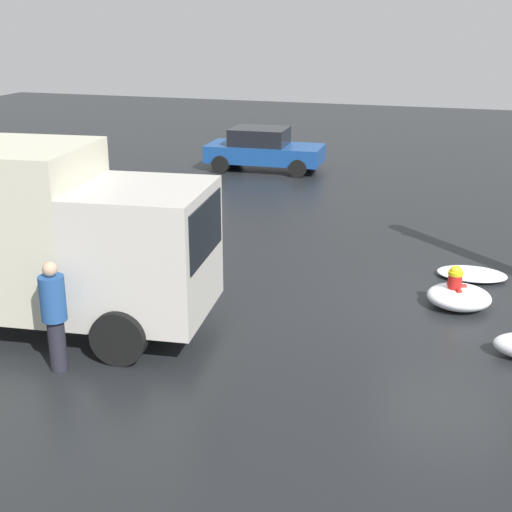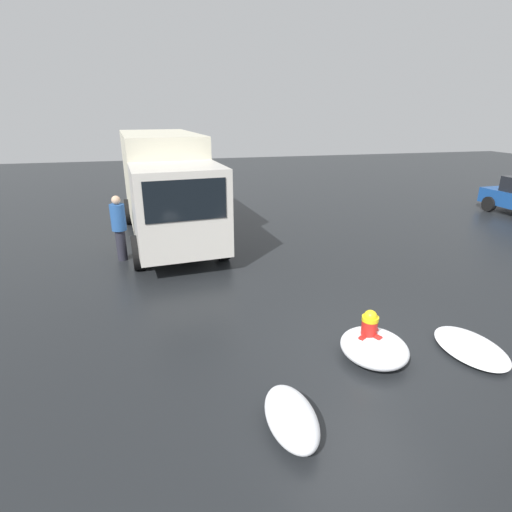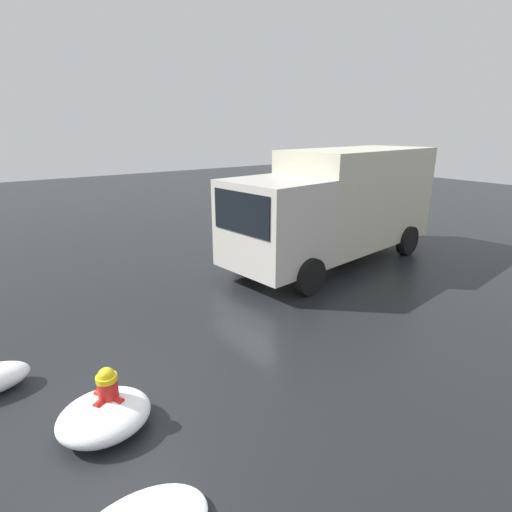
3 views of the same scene
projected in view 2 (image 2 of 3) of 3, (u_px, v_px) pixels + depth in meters
ground_plane at (366, 355)px, 6.73m from camera, size 60.00×60.00×0.00m
fire_hydrant at (369, 333)px, 6.58m from camera, size 0.38×0.45×0.85m
delivery_truck at (165, 184)px, 12.45m from camera, size 7.29×3.08×3.22m
pedestrian at (119, 226)px, 10.72m from camera, size 0.39×0.39×1.79m
snow_pile_by_hydrant at (471, 347)px, 6.81m from camera, size 1.44×0.96×0.17m
snow_pile_curbside at (291, 417)px, 5.09m from camera, size 1.20×0.63×0.41m
snow_pile_by_tree at (374, 347)px, 6.58m from camera, size 1.19×1.08×0.42m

